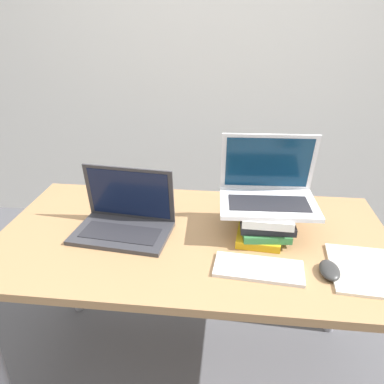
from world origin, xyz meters
name	(u,v)px	position (x,y,z in m)	size (l,w,h in m)	color
wall_back	(217,38)	(0.00, 1.84, 1.35)	(8.00, 0.05, 2.70)	silver
desk	(193,252)	(0.00, 0.39, 0.66)	(1.48, 0.79, 0.74)	#9E754C
laptop_left	(124,219)	(-0.26, 0.40, 0.79)	(0.38, 0.26, 0.24)	#333338
book_stack	(264,220)	(0.26, 0.43, 0.80)	(0.21, 0.27, 0.11)	gold
laptop_on_books	(268,190)	(0.27, 0.48, 0.91)	(0.37, 0.26, 0.25)	silver
wireless_keyboard	(259,268)	(0.24, 0.20, 0.75)	(0.30, 0.15, 0.01)	silver
mouse	(330,270)	(0.46, 0.21, 0.76)	(0.06, 0.11, 0.03)	#2D2D2D
notepad	(368,271)	(0.59, 0.23, 0.75)	(0.25, 0.28, 0.01)	silver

